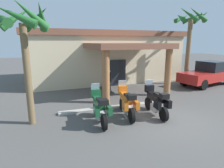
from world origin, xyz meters
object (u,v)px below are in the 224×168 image
motorcycle_orange (127,102)px  palm_tree_near_portico (191,28)px  motorcycle_green (100,108)px  motorcycle_black (156,101)px  motel_building (103,55)px  palm_tree_roadside (23,30)px  pedestrian (109,80)px  pickup_truck_red (208,74)px

motorcycle_orange → palm_tree_near_portico: palm_tree_near_portico is taller
motorcycle_green → motorcycle_black: size_ratio=1.00×
motel_building → motorcycle_green: (-2.92, -9.77, -1.54)m
palm_tree_near_portico → palm_tree_roadside: size_ratio=1.22×
pedestrian → palm_tree_roadside: 6.77m
palm_tree_near_portico → palm_tree_roadside: (-11.78, -4.36, -0.65)m
motel_building → pickup_truck_red: (7.42, -5.41, -1.30)m
motel_building → pedestrian: 5.43m
motorcycle_orange → pedestrian: bearing=-0.1°
motorcycle_green → pedestrian: size_ratio=1.36×
pickup_truck_red → pedestrian: bearing=165.2°
motel_building → pickup_truck_red: motel_building is taller
motorcycle_black → pickup_truck_red: pickup_truck_red is taller
motel_building → palm_tree_roadside: palm_tree_roadside is taller
palm_tree_near_portico → pickup_truck_red: bearing=-30.2°
pedestrian → pickup_truck_red: 8.46m
motorcycle_green → motorcycle_orange: same height
motorcycle_orange → palm_tree_roadside: bearing=88.8°
motorcycle_orange → pickup_truck_red: (8.94, 4.10, 0.24)m
motorcycle_orange → palm_tree_near_portico: bearing=-50.5°
motorcycle_orange → pickup_truck_red: bearing=-59.0°
motorcycle_orange → palm_tree_roadside: 5.39m
motorcycle_black → pickup_truck_red: 8.72m
motel_building → palm_tree_roadside: (-5.77, -8.94, 1.72)m
motel_building → palm_tree_roadside: 10.78m
palm_tree_roadside → motel_building: bearing=57.1°
motel_building → palm_tree_near_portico: (6.01, -4.58, 2.37)m
motorcycle_green → palm_tree_near_portico: 11.04m
motorcycle_green → pedestrian: (1.89, 4.60, 0.24)m
motorcycle_green → pickup_truck_red: (10.34, 4.36, 0.24)m
motorcycle_green → motorcycle_black: same height
pickup_truck_red → motorcycle_black: bearing=-163.0°
pedestrian → pickup_truck_red: (8.45, -0.24, 0.00)m
pedestrian → palm_tree_roadside: bearing=-174.4°
motorcycle_orange → motorcycle_black: bearing=-95.4°
motorcycle_green → palm_tree_roadside: size_ratio=0.44×
motorcycle_black → pedestrian: 4.73m
motorcycle_orange → pickup_truck_red: 9.83m
motel_building → motorcycle_black: (-0.11, -9.79, -1.54)m
motel_building → palm_tree_near_portico: bearing=-39.6°
motorcycle_black → motorcycle_green: bearing=93.1°
motel_building → motorcycle_orange: 9.74m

